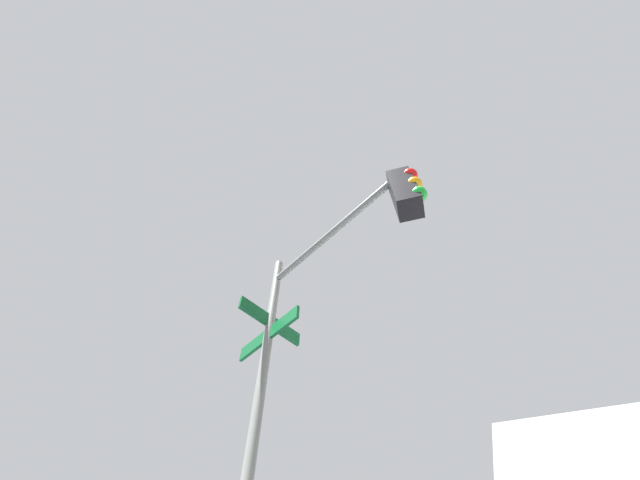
% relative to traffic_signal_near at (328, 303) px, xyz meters
% --- Properties ---
extents(traffic_signal_near, '(1.81, 2.69, 5.85)m').
position_rel_traffic_signal_near_xyz_m(traffic_signal_near, '(0.00, 0.00, 0.00)').
color(traffic_signal_near, slate).
rests_on(traffic_signal_near, ground_plane).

